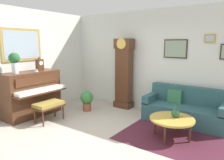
{
  "coord_description": "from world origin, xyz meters",
  "views": [
    {
      "loc": [
        2.58,
        -3.04,
        1.89
      ],
      "look_at": [
        -0.29,
        0.98,
        1.02
      ],
      "focal_mm": 33.62,
      "sensor_mm": 36.0,
      "label": 1
    }
  ],
  "objects_px": {
    "mantel_clock": "(40,64)",
    "green_jug": "(176,113)",
    "teacup": "(36,71)",
    "coffee_table": "(172,119)",
    "potted_plant": "(87,100)",
    "piano": "(32,93)",
    "couch": "(185,110)",
    "piano_bench": "(49,105)",
    "grandfather_clock": "(124,75)",
    "flower_vase": "(14,60)"
  },
  "relations": [
    {
      "from": "couch",
      "to": "potted_plant",
      "type": "bearing_deg",
      "value": -163.96
    },
    {
      "from": "couch",
      "to": "flower_vase",
      "type": "relative_size",
      "value": 3.28
    },
    {
      "from": "piano_bench",
      "to": "teacup",
      "type": "distance_m",
      "value": 0.97
    },
    {
      "from": "piano",
      "to": "piano_bench",
      "type": "height_order",
      "value": "piano"
    },
    {
      "from": "grandfather_clock",
      "to": "green_jug",
      "type": "relative_size",
      "value": 8.46
    },
    {
      "from": "grandfather_clock",
      "to": "flower_vase",
      "type": "height_order",
      "value": "grandfather_clock"
    },
    {
      "from": "piano_bench",
      "to": "green_jug",
      "type": "bearing_deg",
      "value": 18.33
    },
    {
      "from": "teacup",
      "to": "green_jug",
      "type": "height_order",
      "value": "teacup"
    },
    {
      "from": "grandfather_clock",
      "to": "couch",
      "type": "xyz_separation_m",
      "value": [
        1.86,
        -0.16,
        -0.65
      ]
    },
    {
      "from": "grandfather_clock",
      "to": "piano_bench",
      "type": "bearing_deg",
      "value": -112.76
    },
    {
      "from": "piano",
      "to": "grandfather_clock",
      "type": "height_order",
      "value": "grandfather_clock"
    },
    {
      "from": "flower_vase",
      "to": "potted_plant",
      "type": "xyz_separation_m",
      "value": [
        0.9,
        1.53,
        -1.16
      ]
    },
    {
      "from": "piano",
      "to": "couch",
      "type": "relative_size",
      "value": 0.76
    },
    {
      "from": "mantel_clock",
      "to": "potted_plant",
      "type": "bearing_deg",
      "value": 43.05
    },
    {
      "from": "grandfather_clock",
      "to": "coffee_table",
      "type": "relative_size",
      "value": 2.31
    },
    {
      "from": "teacup",
      "to": "grandfather_clock",
      "type": "bearing_deg",
      "value": 53.81
    },
    {
      "from": "green_jug",
      "to": "grandfather_clock",
      "type": "bearing_deg",
      "value": 150.1
    },
    {
      "from": "flower_vase",
      "to": "piano",
      "type": "bearing_deg",
      "value": 90.16
    },
    {
      "from": "coffee_table",
      "to": "potted_plant",
      "type": "height_order",
      "value": "potted_plant"
    },
    {
      "from": "mantel_clock",
      "to": "teacup",
      "type": "xyz_separation_m",
      "value": [
        0.15,
        -0.22,
        -0.15
      ]
    },
    {
      "from": "grandfather_clock",
      "to": "flower_vase",
      "type": "relative_size",
      "value": 3.5
    },
    {
      "from": "piano",
      "to": "mantel_clock",
      "type": "height_order",
      "value": "mantel_clock"
    },
    {
      "from": "teacup",
      "to": "mantel_clock",
      "type": "bearing_deg",
      "value": 123.98
    },
    {
      "from": "piano",
      "to": "couch",
      "type": "xyz_separation_m",
      "value": [
        3.43,
        1.85,
        -0.28
      ]
    },
    {
      "from": "piano",
      "to": "potted_plant",
      "type": "distance_m",
      "value": 1.46
    },
    {
      "from": "green_jug",
      "to": "teacup",
      "type": "bearing_deg",
      "value": -166.18
    },
    {
      "from": "piano",
      "to": "couch",
      "type": "height_order",
      "value": "piano"
    },
    {
      "from": "piano_bench",
      "to": "couch",
      "type": "relative_size",
      "value": 0.37
    },
    {
      "from": "flower_vase",
      "to": "teacup",
      "type": "relative_size",
      "value": 5.0
    },
    {
      "from": "green_jug",
      "to": "piano_bench",
      "type": "bearing_deg",
      "value": -161.67
    },
    {
      "from": "piano_bench",
      "to": "couch",
      "type": "bearing_deg",
      "value": 34.77
    },
    {
      "from": "grandfather_clock",
      "to": "flower_vase",
      "type": "xyz_separation_m",
      "value": [
        -1.57,
        -2.42,
        0.52
      ]
    },
    {
      "from": "piano",
      "to": "potted_plant",
      "type": "relative_size",
      "value": 2.57
    },
    {
      "from": "piano_bench",
      "to": "potted_plant",
      "type": "bearing_deg",
      "value": 80.93
    },
    {
      "from": "green_jug",
      "to": "flower_vase",
      "type": "bearing_deg",
      "value": -159.64
    },
    {
      "from": "coffee_table",
      "to": "teacup",
      "type": "height_order",
      "value": "teacup"
    },
    {
      "from": "piano_bench",
      "to": "mantel_clock",
      "type": "height_order",
      "value": "mantel_clock"
    },
    {
      "from": "piano_bench",
      "to": "potted_plant",
      "type": "height_order",
      "value": "potted_plant"
    },
    {
      "from": "piano_bench",
      "to": "mantel_clock",
      "type": "bearing_deg",
      "value": 155.85
    },
    {
      "from": "mantel_clock",
      "to": "green_jug",
      "type": "bearing_deg",
      "value": 9.81
    },
    {
      "from": "flower_vase",
      "to": "potted_plant",
      "type": "distance_m",
      "value": 2.12
    },
    {
      "from": "piano",
      "to": "mantel_clock",
      "type": "xyz_separation_m",
      "value": [
        0.0,
        0.29,
        0.75
      ]
    },
    {
      "from": "teacup",
      "to": "green_jug",
      "type": "bearing_deg",
      "value": 13.82
    },
    {
      "from": "coffee_table",
      "to": "couch",
      "type": "bearing_deg",
      "value": 92.22
    },
    {
      "from": "teacup",
      "to": "potted_plant",
      "type": "xyz_separation_m",
      "value": [
        0.75,
        1.06,
        -0.87
      ]
    },
    {
      "from": "flower_vase",
      "to": "grandfather_clock",
      "type": "bearing_deg",
      "value": 57.01
    },
    {
      "from": "couch",
      "to": "mantel_clock",
      "type": "height_order",
      "value": "mantel_clock"
    },
    {
      "from": "flower_vase",
      "to": "teacup",
      "type": "bearing_deg",
      "value": 72.63
    },
    {
      "from": "grandfather_clock",
      "to": "couch",
      "type": "distance_m",
      "value": 1.98
    },
    {
      "from": "grandfather_clock",
      "to": "mantel_clock",
      "type": "bearing_deg",
      "value": -132.33
    }
  ]
}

